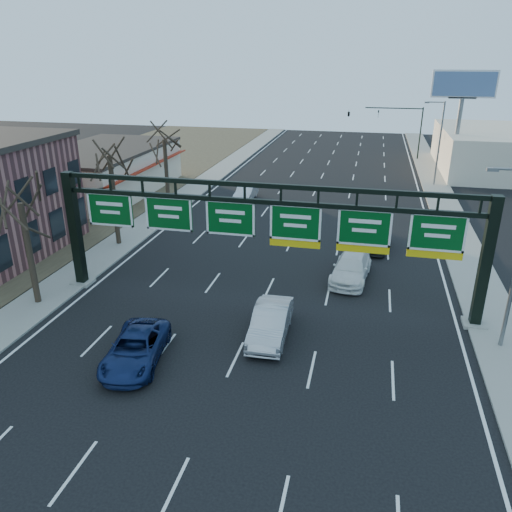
% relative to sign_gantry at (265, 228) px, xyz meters
% --- Properties ---
extents(ground, '(160.00, 160.00, 0.00)m').
position_rel_sign_gantry_xyz_m(ground, '(-0.16, -8.00, -4.63)').
color(ground, black).
rests_on(ground, ground).
extents(sidewalk_left, '(3.00, 120.00, 0.12)m').
position_rel_sign_gantry_xyz_m(sidewalk_left, '(-12.96, 12.00, -4.57)').
color(sidewalk_left, gray).
rests_on(sidewalk_left, ground).
extents(sidewalk_right, '(3.00, 120.00, 0.12)m').
position_rel_sign_gantry_xyz_m(sidewalk_right, '(12.64, 12.00, -4.57)').
color(sidewalk_right, gray).
rests_on(sidewalk_right, ground).
extents(dirt_strip_left, '(21.00, 120.00, 0.06)m').
position_rel_sign_gantry_xyz_m(dirt_strip_left, '(-25.16, 12.00, -4.60)').
color(dirt_strip_left, '#473D2B').
rests_on(dirt_strip_left, ground).
extents(lane_markings, '(21.60, 120.00, 0.01)m').
position_rel_sign_gantry_xyz_m(lane_markings, '(-0.16, 12.00, -4.62)').
color(lane_markings, white).
rests_on(lane_markings, ground).
extents(sign_gantry, '(24.60, 1.20, 7.20)m').
position_rel_sign_gantry_xyz_m(sign_gantry, '(0.00, 0.00, 0.00)').
color(sign_gantry, black).
rests_on(sign_gantry, ground).
extents(cream_strip, '(10.90, 18.40, 4.70)m').
position_rel_sign_gantry_xyz_m(cream_strip, '(-21.64, 21.00, -2.27)').
color(cream_strip, beige).
rests_on(cream_strip, ground).
extents(building_right_distant, '(12.00, 20.00, 5.00)m').
position_rel_sign_gantry_xyz_m(building_right_distant, '(19.84, 42.00, -2.13)').
color(building_right_distant, beige).
rests_on(building_right_distant, ground).
extents(tree_gantry, '(3.60, 3.60, 8.48)m').
position_rel_sign_gantry_xyz_m(tree_gantry, '(-12.96, -3.00, 2.48)').
color(tree_gantry, black).
rests_on(tree_gantry, sidewalk_left).
extents(tree_mid, '(3.60, 3.60, 9.24)m').
position_rel_sign_gantry_xyz_m(tree_mid, '(-12.96, 7.00, 3.23)').
color(tree_mid, black).
rests_on(tree_mid, sidewalk_left).
extents(tree_far, '(3.60, 3.60, 8.86)m').
position_rel_sign_gantry_xyz_m(tree_far, '(-12.96, 17.00, 2.86)').
color(tree_far, black).
rests_on(tree_far, sidewalk_left).
extents(streetlight_far, '(2.15, 0.22, 9.00)m').
position_rel_sign_gantry_xyz_m(streetlight_far, '(12.31, 32.00, 0.45)').
color(streetlight_far, slate).
rests_on(streetlight_far, sidewalk_right).
extents(billboard_right, '(7.00, 0.50, 12.00)m').
position_rel_sign_gantry_xyz_m(billboard_right, '(14.84, 36.98, 4.43)').
color(billboard_right, slate).
rests_on(billboard_right, ground).
extents(traffic_signal_mast, '(10.16, 0.54, 7.00)m').
position_rel_sign_gantry_xyz_m(traffic_signal_mast, '(5.53, 47.00, 0.87)').
color(traffic_signal_mast, black).
rests_on(traffic_signal_mast, ground).
extents(car_blue_suv, '(3.13, 5.46, 1.43)m').
position_rel_sign_gantry_xyz_m(car_blue_suv, '(-4.67, -7.26, -3.91)').
color(car_blue_suv, '#122151').
rests_on(car_blue_suv, ground).
extents(car_silver_sedan, '(1.89, 5.03, 1.64)m').
position_rel_sign_gantry_xyz_m(car_silver_sedan, '(1.07, -3.60, -3.81)').
color(car_silver_sedan, '#B0B0B5').
rests_on(car_silver_sedan, ground).
extents(car_white_wagon, '(2.75, 5.59, 1.56)m').
position_rel_sign_gantry_xyz_m(car_white_wagon, '(4.72, 4.58, -3.85)').
color(car_white_wagon, white).
rests_on(car_white_wagon, ground).
extents(car_grey_far, '(2.22, 4.50, 1.48)m').
position_rel_sign_gantry_xyz_m(car_grey_far, '(6.27, 10.48, -3.89)').
color(car_grey_far, '#414346').
rests_on(car_grey_far, ground).
extents(car_silver_distant, '(1.64, 4.63, 1.52)m').
position_rel_sign_gantry_xyz_m(car_silver_distant, '(-6.52, 21.44, -3.87)').
color(car_silver_distant, silver).
rests_on(car_silver_distant, ground).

